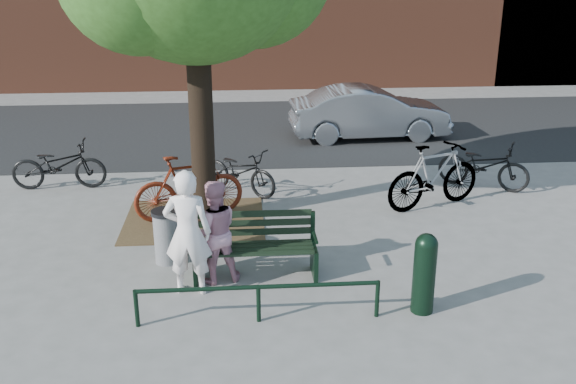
{
  "coord_description": "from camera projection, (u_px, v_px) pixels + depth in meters",
  "views": [
    {
      "loc": [
        -0.19,
        -8.23,
        4.28
      ],
      "look_at": [
        0.54,
        1.0,
        0.92
      ],
      "focal_mm": 40.0,
      "sensor_mm": 36.0,
      "label": 1
    }
  ],
  "objects": [
    {
      "name": "bollard",
      "position": [
        424.0,
        270.0,
        8.11
      ],
      "size": [
        0.29,
        0.29,
        1.08
      ],
      "color": "black",
      "rests_on": "ground"
    },
    {
      "name": "person_left",
      "position": [
        188.0,
        233.0,
        8.49
      ],
      "size": [
        0.68,
        0.48,
        1.75
      ],
      "primitive_type": "imported",
      "rotation": [
        0.0,
        0.0,
        3.03
      ],
      "color": "white",
      "rests_on": "ground"
    },
    {
      "name": "bicycle_a",
      "position": [
        59.0,
        165.0,
        12.59
      ],
      "size": [
        1.83,
        0.66,
        0.96
      ],
      "primitive_type": "imported",
      "rotation": [
        0.0,
        0.0,
        1.58
      ],
      "color": "black",
      "rests_on": "ground"
    },
    {
      "name": "person_right",
      "position": [
        214.0,
        232.0,
        8.85
      ],
      "size": [
        0.83,
        0.71,
        1.49
      ],
      "primitive_type": "imported",
      "rotation": [
        0.0,
        0.0,
        3.37
      ],
      "color": "#C6889A",
      "rests_on": "ground"
    },
    {
      "name": "dirt_pit",
      "position": [
        195.0,
        220.0,
        11.18
      ],
      "size": [
        2.4,
        2.0,
        0.02
      ],
      "primitive_type": "cube",
      "color": "brown",
      "rests_on": "ground"
    },
    {
      "name": "bicycle_c",
      "position": [
        240.0,
        171.0,
        12.35
      ],
      "size": [
        1.69,
        1.52,
        0.89
      ],
      "primitive_type": "imported",
      "rotation": [
        0.0,
        0.0,
        0.9
      ],
      "color": "black",
      "rests_on": "ground"
    },
    {
      "name": "parked_car",
      "position": [
        369.0,
        113.0,
        16.13
      ],
      "size": [
        4.02,
        1.58,
        1.3
      ],
      "primitive_type": "imported",
      "rotation": [
        0.0,
        0.0,
        1.62
      ],
      "color": "gray",
      "rests_on": "ground"
    },
    {
      "name": "litter_bin",
      "position": [
        166.0,
        236.0,
        9.51
      ],
      "size": [
        0.4,
        0.4,
        0.83
      ],
      "color": "gray",
      "rests_on": "ground"
    },
    {
      "name": "park_bench",
      "position": [
        255.0,
        244.0,
        9.1
      ],
      "size": [
        1.74,
        0.54,
        0.97
      ],
      "color": "black",
      "rests_on": "ground"
    },
    {
      "name": "ground",
      "position": [
        256.0,
        277.0,
        9.19
      ],
      "size": [
        90.0,
        90.0,
        0.0
      ],
      "primitive_type": "plane",
      "color": "gray",
      "rests_on": "ground"
    },
    {
      "name": "guard_railing",
      "position": [
        258.0,
        293.0,
        7.93
      ],
      "size": [
        3.06,
        0.06,
        0.51
      ],
      "color": "black",
      "rests_on": "ground"
    },
    {
      "name": "bicycle_d",
      "position": [
        434.0,
        176.0,
        11.6
      ],
      "size": [
        2.07,
        1.28,
        1.2
      ],
      "primitive_type": "imported",
      "rotation": [
        0.0,
        0.0,
        1.96
      ],
      "color": "gray",
      "rests_on": "ground"
    },
    {
      "name": "road",
      "position": [
        246.0,
        129.0,
        17.15
      ],
      "size": [
        40.0,
        7.0,
        0.01
      ],
      "primitive_type": "cube",
      "color": "black",
      "rests_on": "ground"
    },
    {
      "name": "bicycle_b",
      "position": [
        189.0,
        187.0,
        11.11
      ],
      "size": [
        2.0,
        1.07,
        1.16
      ],
      "primitive_type": "imported",
      "rotation": [
        0.0,
        0.0,
        1.86
      ],
      "color": "#5B1B0D",
      "rests_on": "ground"
    },
    {
      "name": "bicycle_e",
      "position": [
        484.0,
        165.0,
        12.63
      ],
      "size": [
        1.84,
        1.45,
        0.93
      ],
      "primitive_type": "imported",
      "rotation": [
        0.0,
        0.0,
        1.02
      ],
      "color": "black",
      "rests_on": "ground"
    }
  ]
}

